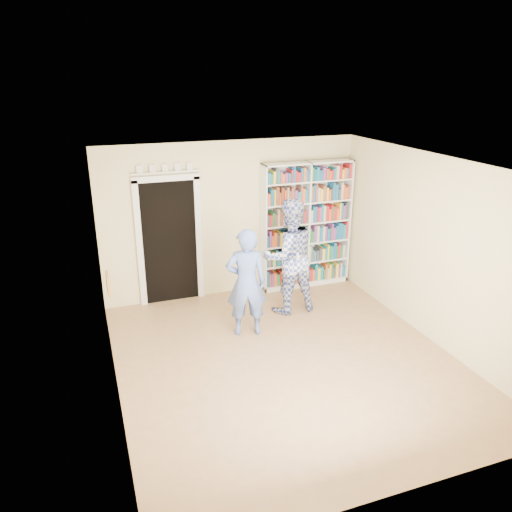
{
  "coord_description": "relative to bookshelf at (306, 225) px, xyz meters",
  "views": [
    {
      "loc": [
        -2.4,
        -5.48,
        3.74
      ],
      "look_at": [
        -0.12,
        0.9,
        1.24
      ],
      "focal_mm": 35.0,
      "sensor_mm": 36.0,
      "label": 1
    }
  ],
  "objects": [
    {
      "name": "floor",
      "position": [
        -1.35,
        -2.34,
        -1.16
      ],
      "size": [
        5.0,
        5.0,
        0.0
      ],
      "primitive_type": "plane",
      "color": "#976A49",
      "rests_on": "ground"
    },
    {
      "name": "ceiling",
      "position": [
        -1.35,
        -2.34,
        1.54
      ],
      "size": [
        5.0,
        5.0,
        0.0
      ],
      "primitive_type": "plane",
      "rotation": [
        3.14,
        0.0,
        0.0
      ],
      "color": "white",
      "rests_on": "wall_back"
    },
    {
      "name": "wall_back",
      "position": [
        -1.35,
        0.16,
        0.19
      ],
      "size": [
        4.5,
        0.0,
        4.5
      ],
      "primitive_type": "plane",
      "rotation": [
        1.57,
        0.0,
        0.0
      ],
      "color": "beige",
      "rests_on": "floor"
    },
    {
      "name": "wall_left",
      "position": [
        -3.6,
        -2.34,
        0.19
      ],
      "size": [
        0.0,
        5.0,
        5.0
      ],
      "primitive_type": "plane",
      "rotation": [
        1.57,
        0.0,
        1.57
      ],
      "color": "beige",
      "rests_on": "floor"
    },
    {
      "name": "wall_right",
      "position": [
        0.9,
        -2.34,
        0.19
      ],
      "size": [
        0.0,
        5.0,
        5.0
      ],
      "primitive_type": "plane",
      "rotation": [
        1.57,
        0.0,
        -1.57
      ],
      "color": "beige",
      "rests_on": "floor"
    },
    {
      "name": "bookshelf",
      "position": [
        0.0,
        0.0,
        0.0
      ],
      "size": [
        1.67,
        0.31,
        2.29
      ],
      "rotation": [
        0.0,
        0.0,
        -0.0
      ],
      "color": "white",
      "rests_on": "floor"
    },
    {
      "name": "doorway",
      "position": [
        -2.45,
        0.13,
        0.02
      ],
      "size": [
        1.1,
        0.08,
        2.43
      ],
      "color": "black",
      "rests_on": "floor"
    },
    {
      "name": "wall_art",
      "position": [
        -3.58,
        -2.14,
        0.24
      ],
      "size": [
        0.03,
        0.25,
        0.25
      ],
      "primitive_type": "cube",
      "color": "brown",
      "rests_on": "wall_left"
    },
    {
      "name": "man_blue",
      "position": [
        -1.62,
        -1.42,
        -0.33
      ],
      "size": [
        0.68,
        0.52,
        1.67
      ],
      "primitive_type": "imported",
      "rotation": [
        0.0,
        0.0,
        2.92
      ],
      "color": "#5570BD",
      "rests_on": "floor"
    },
    {
      "name": "man_plaid",
      "position": [
        -0.72,
        -0.9,
        -0.2
      ],
      "size": [
        0.94,
        0.74,
        1.91
      ],
      "primitive_type": "imported",
      "rotation": [
        0.0,
        0.0,
        3.16
      ],
      "color": "#324399",
      "rests_on": "floor"
    },
    {
      "name": "paper_sheet",
      "position": [
        -0.63,
        -1.15,
        -0.19
      ],
      "size": [
        0.17,
        0.12,
        0.29
      ],
      "primitive_type": "cube",
      "rotation": [
        0.0,
        0.0,
        0.6
      ],
      "color": "white",
      "rests_on": "man_plaid"
    }
  ]
}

